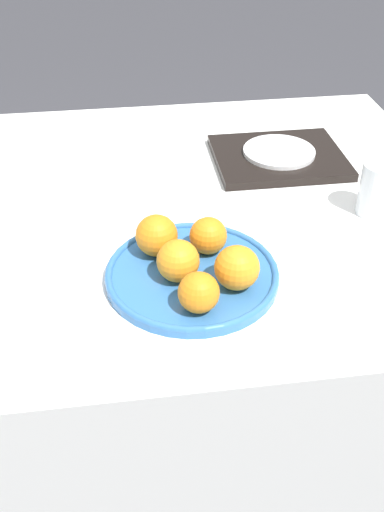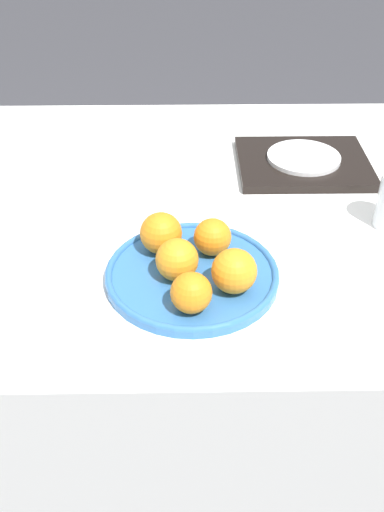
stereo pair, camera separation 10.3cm
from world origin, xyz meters
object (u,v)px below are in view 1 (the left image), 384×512
at_px(water_glass, 378,189).
at_px(side_plate, 279,152).
at_px(orange_2, 208,236).
at_px(serving_tray, 279,157).
at_px(orange_3, 237,268).
at_px(orange_1, 157,236).
at_px(orange_0, 178,261).
at_px(napkin, 50,145).
at_px(fruit_platter, 192,274).
at_px(orange_4, 199,292).

xyz_separation_m(water_glass, side_plate, (-0.14, 0.25, -0.03)).
xyz_separation_m(orange_2, serving_tray, (0.23, 0.35, -0.04)).
distance_m(orange_3, water_glass, 0.40).
xyz_separation_m(orange_1, serving_tray, (0.32, 0.35, -0.04)).
bearing_deg(orange_3, serving_tray, 66.97).
height_order(orange_2, side_plate, orange_2).
xyz_separation_m(orange_0, napkin, (-0.25, 0.58, -0.05)).
distance_m(fruit_platter, napkin, 0.63).
bearing_deg(water_glass, orange_4, -147.16).
xyz_separation_m(orange_3, serving_tray, (0.20, 0.46, -0.04)).
relative_size(fruit_platter, orange_3, 3.99).
height_order(orange_4, napkin, orange_4).
height_order(orange_3, water_glass, water_glass).
xyz_separation_m(orange_2, side_plate, (0.23, 0.35, -0.02)).
xyz_separation_m(orange_0, orange_2, (0.06, 0.07, -0.00)).
xyz_separation_m(fruit_platter, serving_tray, (0.27, 0.41, -0.00)).
bearing_deg(orange_2, orange_1, 175.31).
bearing_deg(serving_tray, orange_2, -122.64).
height_order(fruit_platter, napkin, fruit_platter).
xyz_separation_m(fruit_platter, orange_4, (-0.00, -0.10, 0.04)).
bearing_deg(orange_4, side_plate, 62.29).
relative_size(orange_0, orange_4, 1.09).
bearing_deg(orange_1, orange_4, -72.21).
height_order(side_plate, napkin, side_plate).
relative_size(orange_0, orange_2, 1.08).
bearing_deg(water_glass, fruit_platter, -157.73).
bearing_deg(orange_0, water_glass, 22.51).
bearing_deg(orange_1, orange_3, -42.36).
distance_m(orange_1, napkin, 0.55).
relative_size(orange_1, orange_4, 1.13).
distance_m(fruit_platter, serving_tray, 0.49).
xyz_separation_m(orange_0, serving_tray, (0.29, 0.43, -0.04)).
bearing_deg(orange_3, side_plate, 66.97).
bearing_deg(orange_0, napkin, 113.29).
height_order(orange_4, serving_tray, orange_4).
relative_size(orange_0, serving_tray, 0.25).
distance_m(orange_4, water_glass, 0.48).
bearing_deg(orange_3, orange_0, 160.03).
bearing_deg(napkin, fruit_platter, -64.12).
bearing_deg(side_plate, water_glass, -61.01).
relative_size(fruit_platter, serving_tray, 1.02).
bearing_deg(orange_4, napkin, 112.32).
bearing_deg(orange_4, orange_3, 34.47).
xyz_separation_m(orange_0, orange_3, (0.10, -0.03, 0.00)).
relative_size(orange_2, side_plate, 0.41).
relative_size(fruit_platter, orange_1, 4.00).
distance_m(orange_2, side_plate, 0.42).
distance_m(orange_1, orange_4, 0.17).
height_order(orange_0, side_plate, orange_0).
bearing_deg(serving_tray, water_glass, -61.01).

